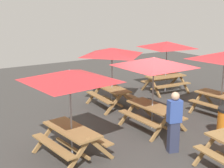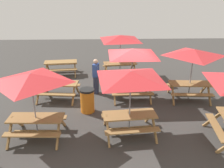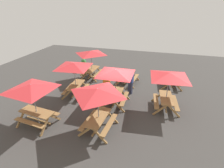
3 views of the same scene
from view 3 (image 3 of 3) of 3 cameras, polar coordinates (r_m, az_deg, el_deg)
ground_plane at (r=11.26m, az=1.37°, el=-5.74°), size 25.95×25.95×0.00m
picnic_table_0 at (r=7.97m, az=-4.70°, el=-3.50°), size 2.14×2.14×2.34m
picnic_table_1 at (r=10.16m, az=18.20°, el=1.88°), size 2.81×2.81×2.34m
picnic_table_2 at (r=13.63m, az=5.15°, el=2.61°), size 1.93×1.69×0.81m
picnic_table_3 at (r=10.14m, az=1.24°, el=3.16°), size 2.83×2.83×2.34m
picnic_table_4 at (r=13.80m, az=18.75°, el=1.58°), size 1.93×1.69×0.81m
picnic_table_5 at (r=14.19m, az=-6.85°, el=9.56°), size 2.08×2.08×2.34m
picnic_table_6 at (r=9.19m, az=-24.71°, el=-1.80°), size 2.81×2.81×2.34m
picnic_table_7 at (r=11.48m, az=-12.31°, el=5.29°), size 2.82×2.82×2.34m
trash_bin_orange at (r=12.72m, az=-1.81°, el=0.63°), size 0.59×0.59×0.98m
potted_plant_0 at (r=16.26m, az=-9.20°, el=6.25°), size 0.45×0.45×1.12m
person_standing at (r=11.89m, az=6.08°, el=0.71°), size 0.31×0.41×1.67m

